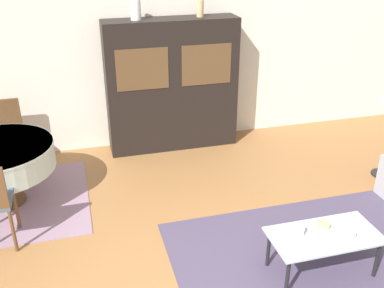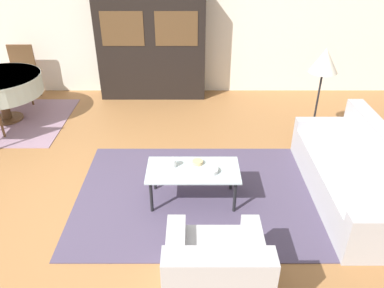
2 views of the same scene
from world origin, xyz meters
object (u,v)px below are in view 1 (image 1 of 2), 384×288
display_cabinet (172,85)px  bowl (346,233)px  coffee_table (324,239)px  cup (300,230)px  vase_tall (136,10)px  dining_chair_far (5,131)px  bowl_small (324,225)px  vase_short (200,8)px

display_cabinet → bowl: bearing=-74.0°
coffee_table → display_cabinet: bearing=103.1°
bowl → cup: bearing=164.3°
coffee_table → bowl: (0.18, -0.05, 0.07)m
coffee_table → vase_tall: vase_tall is taller
coffee_table → display_cabinet: (-0.72, 3.09, 0.56)m
dining_chair_far → bowl: size_ratio=5.44×
dining_chair_far → vase_tall: vase_tall is taller
bowl_small → vase_short: (-0.36, 2.98, 1.55)m
coffee_table → bowl_small: bowl_small is taller
bowl → vase_tall: vase_tall is taller
bowl_small → vase_short: bearing=96.9°
display_cabinet → bowl: size_ratio=10.75×
cup → vase_short: (-0.08, 3.03, 1.52)m
vase_short → bowl_small: bearing=-83.1°
dining_chair_far → vase_tall: 2.34m
dining_chair_far → cup: size_ratio=10.00×
vase_tall → bowl_small: bearing=-67.5°
display_cabinet → vase_tall: bearing=179.9°
dining_chair_far → vase_short: bearing=-176.5°
vase_tall → coffee_table: bearing=-69.1°
bowl → vase_short: (-0.49, 3.15, 1.54)m
display_cabinet → dining_chair_far: size_ratio=1.98×
coffee_table → bowl: bowl is taller
vase_short → bowl: bearing=-81.1°
cup → bowl_small: bearing=10.7°
vase_tall → vase_short: (0.88, 0.00, -0.02)m
bowl → display_cabinet: bearing=106.0°
dining_chair_far → cup: bearing=134.3°
coffee_table → dining_chair_far: 4.21m
bowl_small → vase_short: 3.38m
display_cabinet → bowl_small: size_ratio=15.36×
coffee_table → bowl_small: size_ratio=8.37×
cup → vase_tall: bearing=107.5°
display_cabinet → cup: size_ratio=19.76×
display_cabinet → cup: display_cabinet is taller
bowl_small → vase_tall: bearing=112.5°
dining_chair_far → bowl_small: (3.07, -2.82, -0.12)m
display_cabinet → dining_chair_far: bearing=-175.9°
display_cabinet → dining_chair_far: 2.34m
coffee_table → bowl_small: bearing=66.0°
bowl_small → cup: bearing=-169.3°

